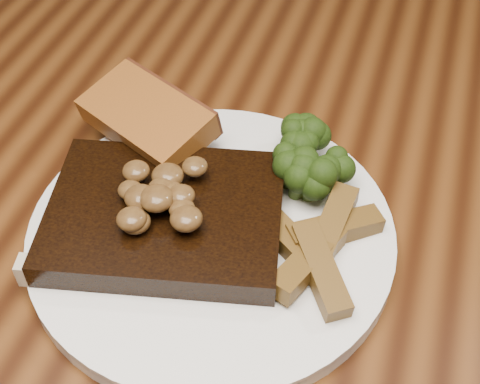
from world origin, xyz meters
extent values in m
cube|color=#512B10|center=(0.00, 0.00, 0.73)|extent=(1.60, 0.90, 0.04)
cube|color=black|center=(0.14, 0.68, 0.43)|extent=(0.48, 0.48, 0.04)
cylinder|color=black|center=(-0.05, 0.82, 0.20)|extent=(0.04, 0.04, 0.41)
cylinder|color=black|center=(0.00, 0.49, 0.20)|extent=(0.04, 0.04, 0.41)
cube|color=black|center=(0.17, 0.50, 0.67)|extent=(0.42, 0.10, 0.44)
cylinder|color=white|center=(-0.01, -0.03, 0.76)|extent=(0.32, 0.32, 0.01)
cube|color=black|center=(-0.05, -0.04, 0.78)|extent=(0.20, 0.17, 0.03)
cube|color=#BCAE92|center=(-0.05, -0.10, 0.77)|extent=(0.17, 0.05, 0.02)
cube|color=#9B501C|center=(-0.10, 0.04, 0.77)|extent=(0.13, 0.10, 0.02)
camera|label=1|loc=(0.11, -0.35, 1.16)|focal=50.00mm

